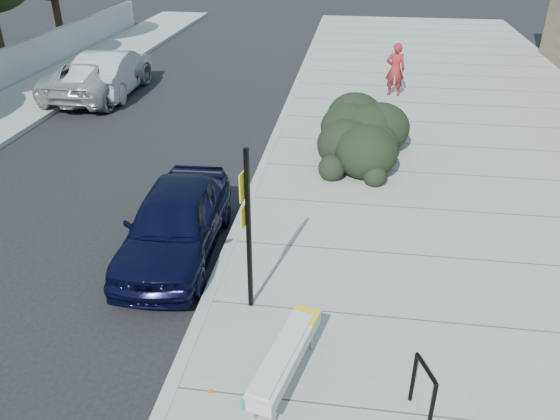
{
  "coord_description": "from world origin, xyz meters",
  "views": [
    {
      "loc": [
        2.36,
        -7.37,
        6.17
      ],
      "look_at": [
        1.03,
        1.93,
        1.0
      ],
      "focal_mm": 35.0,
      "sensor_mm": 36.0,
      "label": 1
    }
  ],
  "objects_px": {
    "bike_rack": "(423,387)",
    "sedan_navy": "(175,222)",
    "suv_silver": "(99,75)",
    "bench": "(285,356)",
    "sign_post": "(247,223)",
    "wagon_silver": "(112,71)",
    "pedestrian": "(395,69)"
  },
  "relations": [
    {
      "from": "bench",
      "to": "sign_post",
      "type": "bearing_deg",
      "value": 130.48
    },
    {
      "from": "suv_silver",
      "to": "bench",
      "type": "bearing_deg",
      "value": 124.21
    },
    {
      "from": "wagon_silver",
      "to": "bike_rack",
      "type": "bearing_deg",
      "value": 121.29
    },
    {
      "from": "sign_post",
      "to": "bike_rack",
      "type": "bearing_deg",
      "value": -25.85
    },
    {
      "from": "pedestrian",
      "to": "sedan_navy",
      "type": "bearing_deg",
      "value": 68.38
    },
    {
      "from": "wagon_silver",
      "to": "pedestrian",
      "type": "bearing_deg",
      "value": 178.71
    },
    {
      "from": "sedan_navy",
      "to": "suv_silver",
      "type": "distance_m",
      "value": 11.89
    },
    {
      "from": "bike_rack",
      "to": "sedan_navy",
      "type": "height_order",
      "value": "sedan_navy"
    },
    {
      "from": "bike_rack",
      "to": "sign_post",
      "type": "bearing_deg",
      "value": 122.32
    },
    {
      "from": "sedan_navy",
      "to": "pedestrian",
      "type": "bearing_deg",
      "value": 64.75
    },
    {
      "from": "bench",
      "to": "bike_rack",
      "type": "height_order",
      "value": "bike_rack"
    },
    {
      "from": "sign_post",
      "to": "wagon_silver",
      "type": "bearing_deg",
      "value": 132.7
    },
    {
      "from": "bench",
      "to": "bike_rack",
      "type": "bearing_deg",
      "value": 2.99
    },
    {
      "from": "bench",
      "to": "bike_rack",
      "type": "distance_m",
      "value": 1.91
    },
    {
      "from": "suv_silver",
      "to": "pedestrian",
      "type": "bearing_deg",
      "value": -173.63
    },
    {
      "from": "sign_post",
      "to": "suv_silver",
      "type": "height_order",
      "value": "sign_post"
    },
    {
      "from": "sign_post",
      "to": "pedestrian",
      "type": "distance_m",
      "value": 13.19
    },
    {
      "from": "bike_rack",
      "to": "wagon_silver",
      "type": "xyz_separation_m",
      "value": [
        -10.37,
        14.18,
        0.14
      ]
    },
    {
      "from": "sign_post",
      "to": "sedan_navy",
      "type": "bearing_deg",
      "value": 148.49
    },
    {
      "from": "bench",
      "to": "suv_silver",
      "type": "xyz_separation_m",
      "value": [
        -8.84,
        13.44,
        0.13
      ]
    },
    {
      "from": "sign_post",
      "to": "wagon_silver",
      "type": "xyz_separation_m",
      "value": [
        -7.65,
        12.18,
        -0.98
      ]
    },
    {
      "from": "sign_post",
      "to": "suv_silver",
      "type": "distance_m",
      "value": 14.29
    },
    {
      "from": "sign_post",
      "to": "wagon_silver",
      "type": "relative_size",
      "value": 0.59
    },
    {
      "from": "pedestrian",
      "to": "bench",
      "type": "bearing_deg",
      "value": 83.11
    },
    {
      "from": "wagon_silver",
      "to": "bench",
      "type": "bearing_deg",
      "value": 116.66
    },
    {
      "from": "sedan_navy",
      "to": "suv_silver",
      "type": "xyz_separation_m",
      "value": [
        -6.19,
        10.15,
        0.04
      ]
    },
    {
      "from": "bench",
      "to": "suv_silver",
      "type": "relative_size",
      "value": 0.37
    },
    {
      "from": "bench",
      "to": "pedestrian",
      "type": "relative_size",
      "value": 1.08
    },
    {
      "from": "wagon_silver",
      "to": "sign_post",
      "type": "bearing_deg",
      "value": 117.26
    },
    {
      "from": "bench",
      "to": "sedan_navy",
      "type": "distance_m",
      "value": 4.22
    },
    {
      "from": "sign_post",
      "to": "bench",
      "type": "bearing_deg",
      "value": -52.58
    },
    {
      "from": "bench",
      "to": "suv_silver",
      "type": "distance_m",
      "value": 16.09
    }
  ]
}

